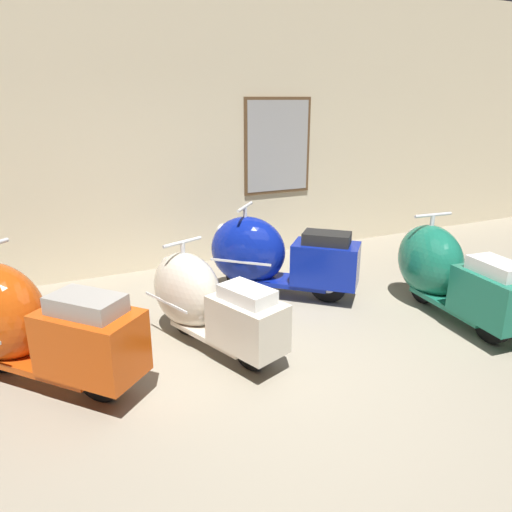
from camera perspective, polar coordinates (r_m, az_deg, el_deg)
The scene contains 6 objects.
ground_plane at distance 4.01m, azimuth 6.23°, elevation -15.14°, with size 60.00×60.00×0.00m, color gray.
showroom_back_wall at distance 6.43m, azimuth -10.40°, elevation 14.84°, with size 18.00×0.63×3.70m.
scooter_0 at distance 4.25m, azimuth -25.93°, elevation -7.18°, with size 1.59×1.69×1.11m.
scooter_1 at distance 4.43m, azimuth -6.25°, elevation -5.33°, with size 0.94×1.62×0.95m.
scooter_2 at distance 5.50m, azimuth 1.78°, elevation 0.03°, with size 1.59×1.52×1.05m.
scooter_3 at distance 5.39m, azimuth 21.71°, elevation -1.79°, with size 0.64×1.73×1.03m.
Camera 1 is at (-1.80, -2.83, 2.20)m, focal length 33.64 mm.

